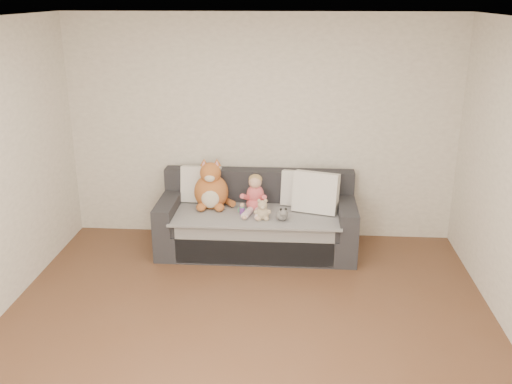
% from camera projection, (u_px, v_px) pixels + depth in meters
% --- Properties ---
extents(room_shell, '(5.00, 5.00, 5.00)m').
position_uv_depth(room_shell, '(245.00, 187.00, 4.62)').
color(room_shell, brown).
rests_on(room_shell, ground).
extents(sofa, '(2.20, 0.94, 0.85)m').
position_uv_depth(sofa, '(257.00, 223.00, 6.49)').
color(sofa, '#242428').
rests_on(sofa, ground).
extents(cushion_left, '(0.47, 0.23, 0.43)m').
position_uv_depth(cushion_left, '(201.00, 184.00, 6.63)').
color(cushion_left, silver).
rests_on(cushion_left, sofa).
extents(cushion_right_back, '(0.46, 0.27, 0.41)m').
position_uv_depth(cushion_right_back, '(301.00, 189.00, 6.51)').
color(cushion_right_back, silver).
rests_on(cushion_right_back, sofa).
extents(cushion_right_front, '(0.54, 0.35, 0.47)m').
position_uv_depth(cushion_right_front, '(316.00, 192.00, 6.30)').
color(cushion_right_front, silver).
rests_on(cushion_right_front, sofa).
extents(toddler, '(0.30, 0.43, 0.43)m').
position_uv_depth(toddler, '(255.00, 196.00, 6.33)').
color(toddler, '#DE5B4E').
rests_on(toddler, sofa).
extents(plush_cat, '(0.48, 0.42, 0.60)m').
position_uv_depth(plush_cat, '(211.00, 189.00, 6.44)').
color(plush_cat, '#AD6026').
rests_on(plush_cat, sofa).
extents(teddy_bear, '(0.19, 0.14, 0.24)m').
position_uv_depth(teddy_bear, '(262.00, 211.00, 6.13)').
color(teddy_bear, tan).
rests_on(teddy_bear, sofa).
extents(plush_cow, '(0.13, 0.20, 0.16)m').
position_uv_depth(plush_cow, '(282.00, 215.00, 6.11)').
color(plush_cow, white).
rests_on(plush_cow, sofa).
extents(sippy_cup, '(0.09, 0.07, 0.10)m').
position_uv_depth(sippy_cup, '(242.00, 210.00, 6.28)').
color(sippy_cup, purple).
rests_on(sippy_cup, sofa).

